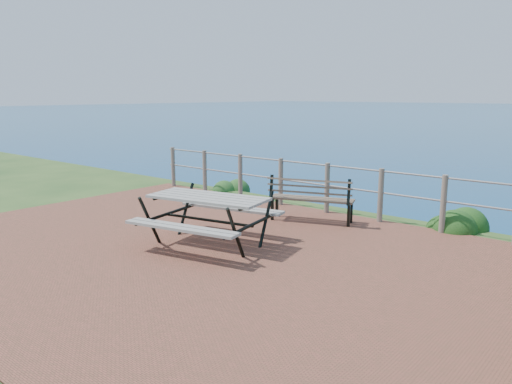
# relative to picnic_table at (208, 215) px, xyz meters

# --- Properties ---
(ground) EXTENTS (10.00, 7.00, 0.12)m
(ground) POSITION_rel_picnic_table_xyz_m (0.27, -0.30, -0.50)
(ground) COLOR brown
(ground) RESTS_ON ground
(safety_railing) EXTENTS (9.40, 0.10, 1.00)m
(safety_railing) POSITION_rel_picnic_table_xyz_m (0.27, 3.05, 0.07)
(safety_railing) COLOR #6B5B4C
(safety_railing) RESTS_ON ground
(picnic_table) EXTENTS (1.96, 1.58, 0.78)m
(picnic_table) POSITION_rel_picnic_table_xyz_m (0.00, 0.00, 0.00)
(picnic_table) COLOR gray
(picnic_table) RESTS_ON ground
(park_bench) EXTENTS (1.59, 0.89, 0.87)m
(park_bench) POSITION_rel_picnic_table_xyz_m (0.42, 2.27, 0.08)
(park_bench) COLOR brown
(park_bench) RESTS_ON ground
(shrub_lip_west) EXTENTS (0.72, 0.72, 0.44)m
(shrub_lip_west) POSITION_rel_picnic_table_xyz_m (-2.88, 3.68, -0.50)
(shrub_lip_west) COLOR #27551F
(shrub_lip_west) RESTS_ON ground
(shrub_lip_east) EXTENTS (0.86, 0.86, 0.64)m
(shrub_lip_east) POSITION_rel_picnic_table_xyz_m (2.62, 3.59, -0.50)
(shrub_lip_east) COLOR #173D12
(shrub_lip_east) RESTS_ON ground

